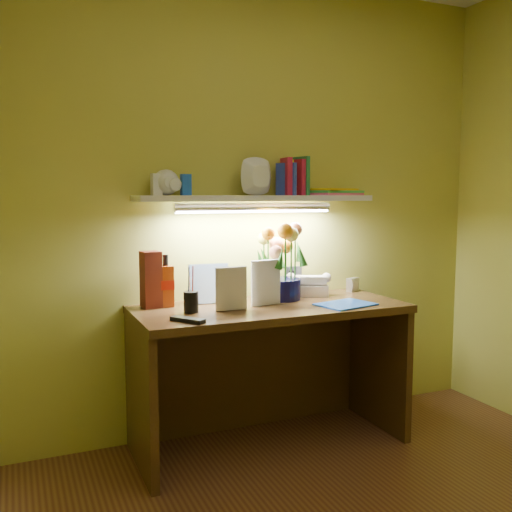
{
  "coord_description": "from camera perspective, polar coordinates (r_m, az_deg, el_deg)",
  "views": [
    {
      "loc": [
        -1.21,
        -1.43,
        1.32
      ],
      "look_at": [
        -0.02,
        1.35,
        0.99
      ],
      "focal_mm": 40.0,
      "sensor_mm": 36.0,
      "label": 1
    }
  ],
  "objects": [
    {
      "name": "desk_clock",
      "position": [
        3.41,
        9.64,
        -2.84
      ],
      "size": [
        0.09,
        0.07,
        0.08
      ],
      "primitive_type": "cube",
      "rotation": [
        0.0,
        0.0,
        0.43
      ],
      "color": "silver",
      "rests_on": "desk"
    },
    {
      "name": "art_card",
      "position": [
        3.01,
        -4.73,
        -2.75
      ],
      "size": [
        0.21,
        0.06,
        0.21
      ],
      "primitive_type": null,
      "rotation": [
        0.0,
        0.0,
        -0.09
      ],
      "color": "white",
      "rests_on": "desk"
    },
    {
      "name": "telephone",
      "position": [
        3.25,
        5.27,
        -2.81
      ],
      "size": [
        0.26,
        0.23,
        0.13
      ],
      "primitive_type": null,
      "rotation": [
        0.0,
        0.0,
        -0.43
      ],
      "color": "#F9E4D1",
      "rests_on": "desk"
    },
    {
      "name": "wall_shelf",
      "position": [
        3.08,
        0.33,
        6.49
      ],
      "size": [
        1.32,
        0.33,
        0.24
      ],
      "color": "silver",
      "rests_on": "ground"
    },
    {
      "name": "desk_book_b",
      "position": [
        2.89,
        -0.43,
        -2.81
      ],
      "size": [
        0.17,
        0.04,
        0.24
      ],
      "primitive_type": "imported",
      "rotation": [
        0.0,
        0.0,
        0.12
      ],
      "color": "silver",
      "rests_on": "desk"
    },
    {
      "name": "blue_folder",
      "position": [
        2.99,
        8.95,
        -4.8
      ],
      "size": [
        0.32,
        0.27,
        0.01
      ],
      "primitive_type": "cube",
      "rotation": [
        0.0,
        0.0,
        0.24
      ],
      "color": "blue",
      "rests_on": "desk"
    },
    {
      "name": "tv_remote",
      "position": [
        2.59,
        -6.84,
        -6.35
      ],
      "size": [
        0.14,
        0.16,
        0.02
      ],
      "primitive_type": "cube",
      "rotation": [
        0.0,
        0.0,
        0.62
      ],
      "color": "black",
      "rests_on": "desk"
    },
    {
      "name": "flower_bouquet",
      "position": [
        3.1,
        2.46,
        -0.73
      ],
      "size": [
        0.33,
        0.33,
        0.39
      ],
      "primitive_type": null,
      "rotation": [
        0.0,
        0.0,
        0.42
      ],
      "color": "#0C0B36",
      "rests_on": "desk"
    },
    {
      "name": "whisky_bottle",
      "position": [
        2.94,
        -9.0,
        -2.45
      ],
      "size": [
        0.08,
        0.08,
        0.27
      ],
      "primitive_type": null,
      "rotation": [
        0.0,
        0.0,
        -0.07
      ],
      "color": "#9F370F",
      "rests_on": "desk"
    },
    {
      "name": "whisky_box",
      "position": [
        2.92,
        -10.46,
        -2.32
      ],
      "size": [
        0.1,
        0.1,
        0.29
      ],
      "primitive_type": "cube",
      "rotation": [
        0.0,
        0.0,
        0.11
      ],
      "color": "#55190E",
      "rests_on": "desk"
    },
    {
      "name": "desk_book_a",
      "position": [
        2.78,
        -4.08,
        -3.37
      ],
      "size": [
        0.16,
        0.04,
        0.22
      ],
      "primitive_type": "imported",
      "rotation": [
        0.0,
        0.0,
        -0.1
      ],
      "color": "beige",
      "rests_on": "desk"
    },
    {
      "name": "desk",
      "position": [
        3.05,
        1.42,
        -11.88
      ],
      "size": [
        1.4,
        0.6,
        0.75
      ],
      "primitive_type": "cube",
      "color": "#3B2610",
      "rests_on": "ground"
    },
    {
      "name": "pen_cup",
      "position": [
        2.78,
        -6.52,
        -3.87
      ],
      "size": [
        0.09,
        0.09,
        0.17
      ],
      "primitive_type": "cylinder",
      "rotation": [
        0.0,
        0.0,
        0.38
      ],
      "color": "black",
      "rests_on": "desk"
    }
  ]
}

